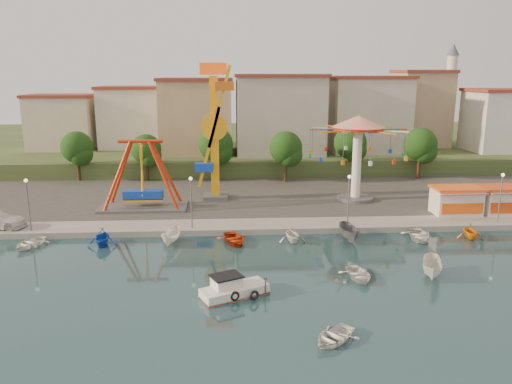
{
  "coord_description": "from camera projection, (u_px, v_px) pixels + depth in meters",
  "views": [
    {
      "loc": [
        -4.26,
        -35.74,
        15.91
      ],
      "look_at": [
        -1.42,
        14.0,
        4.0
      ],
      "focal_mm": 35.0,
      "sensor_mm": 36.0,
      "label": 1
    }
  ],
  "objects": [
    {
      "name": "moored_boat_1",
      "position": [
        102.0,
        237.0,
        47.06
      ],
      "size": [
        2.89,
        3.3,
        1.67
      ],
      "primitive_type": "imported",
      "rotation": [
        0.0,
        0.0,
        0.05
      ],
      "color": "blue",
      "rests_on": "ground"
    },
    {
      "name": "lamp_post_0",
      "position": [
        29.0,
        206.0,
        49.21
      ],
      "size": [
        0.14,
        0.14,
        5.0
      ],
      "primitive_type": "cylinder",
      "color": "#59595E",
      "rests_on": "quay_deck"
    },
    {
      "name": "tree_5",
      "position": [
        420.0,
        144.0,
        73.15
      ],
      "size": [
        4.83,
        4.83,
        7.54
      ],
      "color": "#382314",
      "rests_on": "quay_deck"
    },
    {
      "name": "moored_boat_0",
      "position": [
        29.0,
        243.0,
        46.8
      ],
      "size": [
        3.59,
        4.27,
        0.76
      ],
      "primitive_type": "imported",
      "rotation": [
        0.0,
        0.0,
        -0.31
      ],
      "color": "white",
      "rests_on": "ground"
    },
    {
      "name": "moored_boat_5",
      "position": [
        349.0,
        233.0,
        48.39
      ],
      "size": [
        1.78,
        4.2,
        1.59
      ],
      "primitive_type": "imported",
      "rotation": [
        0.0,
        0.0,
        0.06
      ],
      "color": "slate",
      "rests_on": "ground"
    },
    {
      "name": "wave_swinger",
      "position": [
        358.0,
        139.0,
        60.08
      ],
      "size": [
        11.6,
        11.6,
        10.4
      ],
      "color": "#59595E",
      "rests_on": "quay_deck"
    },
    {
      "name": "tree_2",
      "position": [
        216.0,
        144.0,
        71.71
      ],
      "size": [
        5.02,
        5.02,
        7.85
      ],
      "color": "#382314",
      "rests_on": "quay_deck"
    },
    {
      "name": "lamp_post_2",
      "position": [
        348.0,
        202.0,
        50.99
      ],
      "size": [
        0.14,
        0.14,
        5.0
      ],
      "primitive_type": "cylinder",
      "color": "#59595E",
      "rests_on": "quay_deck"
    },
    {
      "name": "moored_boat_4",
      "position": [
        292.0,
        234.0,
        48.08
      ],
      "size": [
        2.95,
        3.3,
        1.57
      ],
      "primitive_type": "imported",
      "rotation": [
        0.0,
        0.0,
        0.13
      ],
      "color": "silver",
      "rests_on": "ground"
    },
    {
      "name": "moored_boat_6",
      "position": [
        419.0,
        235.0,
        48.86
      ],
      "size": [
        3.42,
        4.45,
        0.85
      ],
      "primitive_type": "imported",
      "rotation": [
        0.0,
        0.0,
        -0.12
      ],
      "color": "white",
      "rests_on": "ground"
    },
    {
      "name": "moored_boat_2",
      "position": [
        171.0,
        237.0,
        47.45
      ],
      "size": [
        2.07,
        3.9,
        1.43
      ],
      "primitive_type": "imported",
      "rotation": [
        0.0,
        0.0,
        -0.19
      ],
      "color": "white",
      "rests_on": "ground"
    },
    {
      "name": "kamikaze_tower",
      "position": [
        216.0,
        135.0,
        60.42
      ],
      "size": [
        4.02,
        3.1,
        16.5
      ],
      "color": "#59595E",
      "rests_on": "quay_deck"
    },
    {
      "name": "tree_1",
      "position": [
        146.0,
        149.0,
        71.74
      ],
      "size": [
        4.35,
        4.35,
        6.8
      ],
      "color": "#382314",
      "rests_on": "quay_deck"
    },
    {
      "name": "pirate_ship_ride",
      "position": [
        142.0,
        176.0,
        57.22
      ],
      "size": [
        10.0,
        5.0,
        8.0
      ],
      "color": "#59595E",
      "rests_on": "quay_deck"
    },
    {
      "name": "quay_deck",
      "position": [
        249.0,
        154.0,
        98.78
      ],
      "size": [
        200.0,
        100.0,
        0.6
      ],
      "primitive_type": "cube",
      "color": "#9E998E",
      "rests_on": "ground"
    },
    {
      "name": "building_1",
      "position": [
        128.0,
        124.0,
        85.65
      ],
      "size": [
        12.33,
        9.01,
        8.63
      ],
      "primitive_type": "cube",
      "color": "silver",
      "rests_on": "hill_terrace"
    },
    {
      "name": "lamp_post_3",
      "position": [
        500.0,
        199.0,
        51.88
      ],
      "size": [
        0.14,
        0.14,
        5.0
      ],
      "primitive_type": "cylinder",
      "color": "#59595E",
      "rests_on": "quay_deck"
    },
    {
      "name": "minaret",
      "position": [
        450.0,
        92.0,
        90.16
      ],
      "size": [
        2.8,
        2.8,
        18.0
      ],
      "color": "silver",
      "rests_on": "hill_terrace"
    },
    {
      "name": "rowboat_a",
      "position": [
        358.0,
        274.0,
        39.53
      ],
      "size": [
        3.0,
        3.85,
        0.73
      ],
      "primitive_type": "imported",
      "rotation": [
        0.0,
        0.0,
        0.15
      ],
      "color": "white",
      "rests_on": "ground"
    },
    {
      "name": "tree_0",
      "position": [
        77.0,
        147.0,
        71.83
      ],
      "size": [
        4.6,
        4.6,
        7.19
      ],
      "color": "#382314",
      "rests_on": "quay_deck"
    },
    {
      "name": "building_5",
      "position": [
        437.0,
        116.0,
        87.31
      ],
      "size": [
        12.77,
        10.96,
        11.21
      ],
      "primitive_type": "cube",
      "color": "tan",
      "rests_on": "hill_terrace"
    },
    {
      "name": "building_2",
      "position": [
        205.0,
        116.0,
        86.64
      ],
      "size": [
        11.95,
        9.28,
        11.23
      ],
      "primitive_type": "cube",
      "color": "tan",
      "rests_on": "hill_terrace"
    },
    {
      "name": "building_4",
      "position": [
        359.0,
        121.0,
        88.62
      ],
      "size": [
        10.75,
        9.23,
        9.24
      ],
      "primitive_type": "cube",
      "color": "beige",
      "rests_on": "hill_terrace"
    },
    {
      "name": "building_0",
      "position": [
        45.0,
        118.0,
        79.45
      ],
      "size": [
        9.26,
        9.53,
        11.87
      ],
      "primitive_type": "cube",
      "color": "beige",
      "rests_on": "hill_terrace"
    },
    {
      "name": "building_6",
      "position": [
        507.0,
        113.0,
        86.32
      ],
      "size": [
        8.23,
        8.98,
        12.36
      ],
      "primitive_type": "cube",
      "color": "silver",
      "rests_on": "hill_terrace"
    },
    {
      "name": "cabin_motorboat",
      "position": [
        233.0,
        290.0,
        36.43
      ],
      "size": [
        5.25,
        3.83,
        1.73
      ],
      "rotation": [
        0.0,
        0.0,
        0.45
      ],
      "color": "white",
      "rests_on": "ground"
    },
    {
      "name": "rowboat_b",
      "position": [
        333.0,
        336.0,
        30.26
      ],
      "size": [
        4.05,
        4.03,
        0.69
      ],
      "primitive_type": "imported",
      "rotation": [
        0.0,
        0.0,
        -0.8
      ],
      "color": "white",
      "rests_on": "ground"
    },
    {
      "name": "lamp_post_1",
      "position": [
        191.0,
        204.0,
        50.1
      ],
      "size": [
        0.14,
        0.14,
        5.0
      ],
      "primitive_type": "cylinder",
      "color": "#59595E",
      "rests_on": "quay_deck"
    },
    {
      "name": "asphalt_pad",
      "position": [
        260.0,
        189.0,
        67.63
      ],
      "size": [
        90.0,
        28.0,
        0.01
      ],
      "primitive_type": "cube",
      "color": "#4C4944",
      "rests_on": "quay_deck"
    },
    {
      "name": "moored_boat_7",
      "position": [
        470.0,
        231.0,
        49.06
      ],
      "size": [
        2.96,
        3.29,
        1.54
      ],
      "primitive_type": "imported",
      "rotation": [
        0.0,
        0.0,
        -0.16
      ],
      "color": "orange",
      "rests_on": "ground"
    },
    {
      "name": "hill_terrace",
      "position": [
        248.0,
        144.0,
        103.35
      ],
      "size": [
        200.0,
        60.0,
        3.0
      ],
      "primitive_type": "cube",
      "color": "#384C26",
      "rests_on": "ground"
    },
    {
      "name": "tree_3",
      "position": [
        286.0,
        148.0,
        70.94
      ],
      "size": [
        4.68,
        4.68,
        7.32
      ],
      "color": "#382314",
      "rests_on": "quay_deck"
    },
    {
      "name": "tree_4",
      "position": [
        350.0,
        143.0,
        74.35
      ],
      "size": [
        4.86,
        4.86,
        7.6
      ],
      "color": "#382314",
      "rests_on": "quay_deck"
    },
    {
      "name": "skiff",
      "position": [
        432.0,
        268.0,
        39.8
      ],
      "size": [
        2.85,
        4.28,
        1.55
      ],
      "primitive_type": "imported",
      "rotation": [
        0.0,
        0.0,
        -0.37
      ],
      "color": "silver",
      "rests_on": "ground"
    },
    {
      "name": "moored_boat_3",
      "position": [
        234.0,
        239.0,
        47.86
      ],
      "size": [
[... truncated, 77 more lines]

